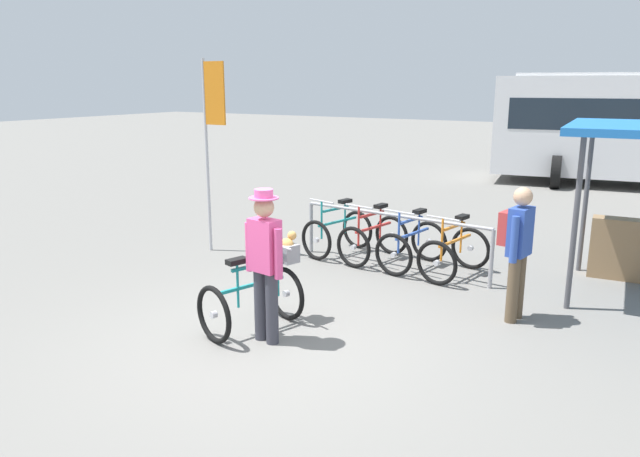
{
  "coord_description": "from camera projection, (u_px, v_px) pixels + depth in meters",
  "views": [
    {
      "loc": [
        3.61,
        -5.03,
        2.82
      ],
      "look_at": [
        -0.21,
        1.37,
        1.0
      ],
      "focal_mm": 33.65,
      "sensor_mm": 36.0,
      "label": 1
    }
  ],
  "objects": [
    {
      "name": "racked_bike_red",
      "position": [
        373.0,
        239.0,
        9.66
      ],
      "size": [
        0.86,
        1.2,
        0.97
      ],
      "color": "black",
      "rests_on": "ground"
    },
    {
      "name": "ground_plane",
      "position": [
        273.0,
        343.0,
        6.66
      ],
      "size": [
        80.0,
        80.0,
        0.0
      ],
      "primitive_type": "plane",
      "color": "slate"
    },
    {
      "name": "racked_bike_orange",
      "position": [
        454.0,
        253.0,
        8.86
      ],
      "size": [
        0.85,
        1.21,
        0.97
      ],
      "color": "black",
      "rests_on": "ground"
    },
    {
      "name": "person_with_featured_bike",
      "position": [
        265.0,
        260.0,
        6.5
      ],
      "size": [
        0.52,
        0.32,
        1.72
      ],
      "color": "#383842",
      "rests_on": "ground"
    },
    {
      "name": "pedestrian_with_backpack",
      "position": [
        517.0,
        245.0,
        7.12
      ],
      "size": [
        0.37,
        0.53,
        1.64
      ],
      "color": "brown",
      "rests_on": "ground"
    },
    {
      "name": "bike_rack_rail",
      "position": [
        393.0,
        227.0,
        9.19
      ],
      "size": [
        3.2,
        0.36,
        0.88
      ],
      "color": "#99999E",
      "rests_on": "ground"
    },
    {
      "name": "featured_bicycle",
      "position": [
        260.0,
        288.0,
        6.98
      ],
      "size": [
        0.95,
        1.25,
        1.09
      ],
      "color": "black",
      "rests_on": "ground"
    },
    {
      "name": "banner_flag",
      "position": [
        212.0,
        120.0,
        9.77
      ],
      "size": [
        0.45,
        0.05,
        3.2
      ],
      "color": "#B2B2B7",
      "rests_on": "ground"
    },
    {
      "name": "racked_bike_blue",
      "position": [
        412.0,
        246.0,
        9.26
      ],
      "size": [
        0.84,
        1.2,
        0.97
      ],
      "color": "black",
      "rests_on": "ground"
    },
    {
      "name": "racked_bike_teal",
      "position": [
        338.0,
        233.0,
        10.07
      ],
      "size": [
        0.89,
        1.21,
        0.97
      ],
      "color": "black",
      "rests_on": "ground"
    }
  ]
}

